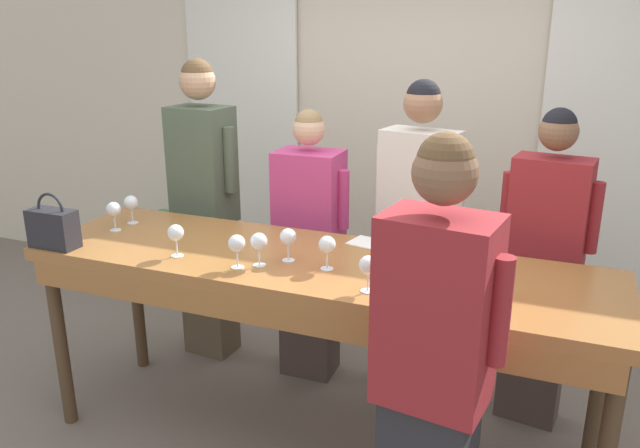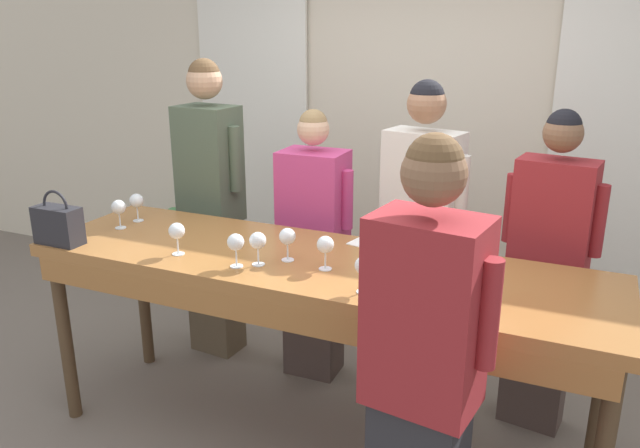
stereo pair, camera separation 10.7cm
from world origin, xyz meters
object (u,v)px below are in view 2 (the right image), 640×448
object	(u,v)px
wine_glass_front_left	(236,243)
guest_pink_top	(314,247)
host_pouring	(422,382)
handbag	(58,224)
wine_glass_back_mid	(258,241)
wine_glass_back_right	(287,237)
guest_olive_jacket	(211,207)
wine_glass_back_left	(119,208)
wine_glass_center_right	(364,267)
guest_striped_shirt	(546,272)
wine_glass_front_right	(136,201)
tasting_bar	(311,279)
wine_glass_center_left	(436,254)
wine_glass_front_mid	(177,232)
potted_plant	(177,243)
wine_bottle	(487,276)
wine_glass_center_mid	(325,245)
guest_cream_sweater	(420,242)

from	to	relation	value
wine_glass_front_left	guest_pink_top	bearing A→B (deg)	91.08
host_pouring	handbag	bearing A→B (deg)	170.33
wine_glass_back_mid	wine_glass_back_right	distance (m)	0.14
wine_glass_back_right	guest_olive_jacket	distance (m)	1.16
wine_glass_back_left	guest_olive_jacket	size ratio (longest dim) A/B	0.08
wine_glass_center_right	guest_striped_shirt	world-z (taller)	guest_striped_shirt
guest_pink_top	wine_glass_front_right	bearing A→B (deg)	-148.82
host_pouring	tasting_bar	bearing A→B (deg)	138.16
guest_olive_jacket	wine_glass_front_right	bearing A→B (deg)	-105.75
wine_glass_center_left	wine_glass_back_mid	xyz separation A→B (m)	(-0.78, -0.16, 0.00)
wine_glass_front_mid	wine_glass_back_right	distance (m)	0.54
potted_plant	wine_glass_front_right	bearing A→B (deg)	-59.32
wine_glass_front_right	wine_glass_center_left	world-z (taller)	same
tasting_bar	wine_glass_back_left	size ratio (longest dim) A/B	17.63
wine_glass_back_mid	wine_glass_center_right	bearing A→B (deg)	-9.70
wine_glass_front_left	host_pouring	xyz separation A→B (m)	(0.99, -0.43, -0.22)
wine_bottle	guest_striped_shirt	bearing A→B (deg)	77.54
guest_pink_top	host_pouring	size ratio (longest dim) A/B	0.92
guest_pink_top	potted_plant	bearing A→B (deg)	151.96
guest_olive_jacket	potted_plant	xyz separation A→B (m)	(-0.98, 0.90, -0.68)
wine_glass_back_left	guest_olive_jacket	xyz separation A→B (m)	(0.15, 0.66, -0.15)
host_pouring	wine_glass_center_left	bearing A→B (deg)	100.80
wine_glass_front_right	wine_glass_center_mid	size ratio (longest dim) A/B	1.00
tasting_bar	wine_glass_back_left	world-z (taller)	wine_glass_back_left
guest_striped_shirt	wine_glass_front_right	bearing A→B (deg)	-166.56
wine_glass_center_right	guest_cream_sweater	size ratio (longest dim) A/B	0.09
handbag	host_pouring	world-z (taller)	host_pouring
wine_bottle	host_pouring	distance (m)	0.56
tasting_bar	handbag	world-z (taller)	handbag
wine_glass_center_mid	host_pouring	xyz separation A→B (m)	(0.60, -0.56, -0.22)
wine_glass_front_mid	guest_olive_jacket	world-z (taller)	guest_olive_jacket
tasting_bar	handbag	size ratio (longest dim) A/B	9.98
wine_glass_back_mid	guest_cream_sweater	bearing A→B (deg)	56.83
wine_glass_front_mid	wine_glass_center_mid	xyz separation A→B (m)	(0.72, 0.11, 0.00)
wine_glass_front_mid	potted_plant	world-z (taller)	wine_glass_front_mid
wine_glass_center_left	guest_pink_top	xyz separation A→B (m)	(-0.88, 0.66, -0.31)
wine_glass_front_mid	guest_olive_jacket	size ratio (longest dim) A/B	0.08
guest_cream_sweater	potted_plant	size ratio (longest dim) A/B	2.91
wine_bottle	wine_glass_center_left	world-z (taller)	wine_bottle
wine_bottle	wine_glass_center_mid	xyz separation A→B (m)	(-0.72, 0.06, -0.00)
tasting_bar	wine_glass_center_mid	bearing A→B (deg)	-35.15
wine_glass_front_right	guest_cream_sweater	xyz separation A→B (m)	(1.48, 0.51, -0.19)
tasting_bar	guest_olive_jacket	distance (m)	1.21
wine_bottle	wine_glass_center_mid	world-z (taller)	wine_bottle
wine_glass_center_mid	potted_plant	xyz separation A→B (m)	(-2.09, 1.65, -0.83)
wine_bottle	guest_olive_jacket	xyz separation A→B (m)	(-1.82, 0.81, -0.15)
wine_glass_center_right	wine_glass_back_left	distance (m)	1.52
guest_cream_sweater	wine_glass_front_left	bearing A→B (deg)	-125.01
wine_glass_center_left	wine_glass_back_right	xyz separation A→B (m)	(-0.68, -0.06, 0.00)
wine_glass_center_left	wine_glass_back_mid	distance (m)	0.80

